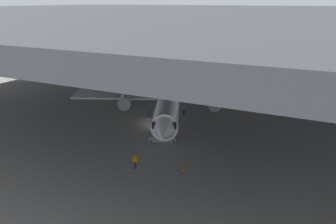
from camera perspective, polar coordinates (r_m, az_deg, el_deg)
name	(u,v)px	position (r m, az deg, el deg)	size (l,w,h in m)	color
ground_plane	(158,124)	(53.74, -1.64, -1.92)	(110.00, 110.00, 0.00)	gray
hangar_structure	(195,13)	(63.06, 4.38, 15.78)	(121.00, 99.00, 16.59)	#4C4F54
airplane_main	(169,98)	(55.24, 0.23, 2.24)	(32.01, 31.97, 10.68)	white
boarding_stairs	(162,135)	(47.20, -0.94, -3.85)	(4.26, 2.93, 4.49)	slate
crew_worker_near_nose	(135,161)	(39.65, -5.41, -7.92)	(0.39, 0.46, 1.70)	#232838
crew_worker_by_stairs	(172,127)	(49.57, 0.69, -2.42)	(0.24, 0.55, 1.73)	#232838
airplane_distant	(150,56)	(100.06, -2.89, 9.13)	(28.72, 28.26, 9.42)	white
traffic_cone_orange	(182,170)	(39.04, 2.35, -9.41)	(0.36, 0.36, 0.60)	black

